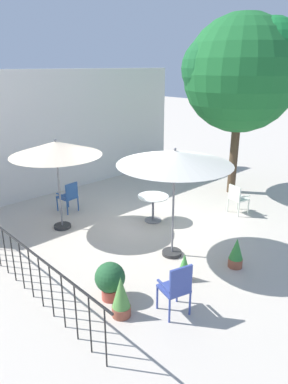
{
  "coord_description": "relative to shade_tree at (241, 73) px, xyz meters",
  "views": [
    {
      "loc": [
        -5.74,
        -5.91,
        4.03
      ],
      "look_at": [
        0.0,
        0.14,
        1.02
      ],
      "focal_mm": 33.04,
      "sensor_mm": 36.0,
      "label": 1
    }
  ],
  "objects": [
    {
      "name": "ground_plane",
      "position": [
        -4.13,
        -0.24,
        -3.78
      ],
      "size": [
        60.0,
        60.0,
        0.0
      ],
      "primitive_type": "plane",
      "color": "beige"
    },
    {
      "name": "villa_facade",
      "position": [
        -4.13,
        4.1,
        -1.82
      ],
      "size": [
        9.97,
        0.3,
        3.91
      ],
      "primitive_type": "cube",
      "color": "silver",
      "rests_on": "ground"
    },
    {
      "name": "terrace_railing",
      "position": [
        -7.6,
        -0.24,
        -3.09
      ],
      "size": [
        0.03,
        5.84,
        1.01
      ],
      "color": "black",
      "rests_on": "ground"
    },
    {
      "name": "shade_tree",
      "position": [
        0.0,
        0.0,
        0.0
      ],
      "size": [
        3.64,
        3.47,
        5.49
      ],
      "color": "#483725",
      "rests_on": "ground"
    },
    {
      "name": "patio_umbrella_0",
      "position": [
        -4.6,
        -1.5,
        -1.55
      ],
      "size": [
        2.41,
        2.41,
        2.45
      ],
      "color": "#2D2D2D",
      "rests_on": "ground"
    },
    {
      "name": "patio_umbrella_1",
      "position": [
        -5.65,
        1.42,
        -1.68
      ],
      "size": [
        2.24,
        2.24,
        2.35
      ],
      "color": "#2D2D2D",
      "rests_on": "ground"
    },
    {
      "name": "cafe_table_0",
      "position": [
        -3.62,
        0.1,
        -3.27
      ],
      "size": [
        0.83,
        0.83,
        0.72
      ],
      "color": "silver",
      "rests_on": "ground"
    },
    {
      "name": "patio_chair_0",
      "position": [
        -4.92,
        2.21,
        -3.27
      ],
      "size": [
        0.49,
        0.54,
        0.9
      ],
      "color": "#254E8F",
      "rests_on": "ground"
    },
    {
      "name": "patio_chair_1",
      "position": [
        -1.53,
        -1.18,
        -3.27
      ],
      "size": [
        0.51,
        0.53,
        0.85
      ],
      "color": "silver",
      "rests_on": "ground"
    },
    {
      "name": "patio_chair_2",
      "position": [
        -6.05,
        -2.91,
        -3.22
      ],
      "size": [
        0.54,
        0.54,
        0.98
      ],
      "color": "#344592",
      "rests_on": "ground"
    },
    {
      "name": "potted_plant_0",
      "position": [
        -6.58,
        -1.79,
        -3.37
      ],
      "size": [
        0.57,
        0.55,
        0.72
      ],
      "color": "#AF493C",
      "rests_on": "ground"
    },
    {
      "name": "potted_plant_1",
      "position": [
        -5.15,
        -2.32,
        -3.49
      ],
      "size": [
        0.23,
        0.23,
        0.57
      ],
      "color": "#9C562C",
      "rests_on": "ground"
    },
    {
      "name": "potted_plant_2",
      "position": [
        -6.74,
        -2.29,
        -3.41
      ],
      "size": [
        0.33,
        0.33,
        0.75
      ],
      "color": "brown",
      "rests_on": "ground"
    },
    {
      "name": "potted_plant_3",
      "position": [
        -4.01,
        -2.76,
        -3.45
      ],
      "size": [
        0.3,
        0.3,
        0.66
      ],
      "color": "#97523B",
      "rests_on": "ground"
    }
  ]
}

